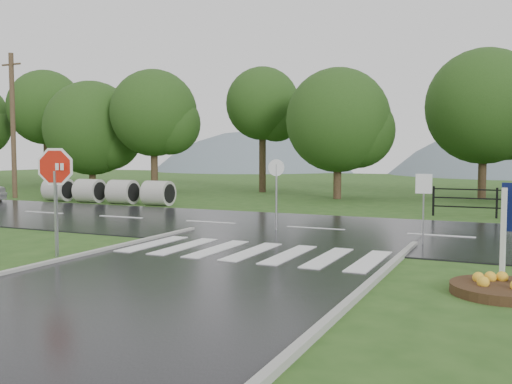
% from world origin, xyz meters
% --- Properties ---
extents(ground, '(120.00, 120.00, 0.00)m').
position_xyz_m(ground, '(0.00, 0.00, 0.00)').
color(ground, '#294D19').
rests_on(ground, ground).
extents(main_road, '(90.00, 8.00, 0.04)m').
position_xyz_m(main_road, '(0.00, 10.00, 0.00)').
color(main_road, black).
rests_on(main_road, ground).
extents(crosswalk, '(6.50, 2.80, 0.02)m').
position_xyz_m(crosswalk, '(0.00, 5.00, 0.06)').
color(crosswalk, silver).
rests_on(crosswalk, ground).
extents(hills, '(102.00, 48.00, 48.00)m').
position_xyz_m(hills, '(3.49, 65.00, -15.54)').
color(hills, slate).
rests_on(hills, ground).
extents(treeline, '(83.20, 5.20, 10.00)m').
position_xyz_m(treeline, '(1.00, 24.00, 0.00)').
color(treeline, '#1C3C12').
rests_on(treeline, ground).
extents(culvert_pipes, '(7.60, 1.20, 1.20)m').
position_xyz_m(culvert_pipes, '(-12.82, 15.00, 0.60)').
color(culvert_pipes, '#9E9B93').
rests_on(culvert_pipes, ground).
extents(stop_sign, '(1.23, 0.36, 2.86)m').
position_xyz_m(stop_sign, '(-4.21, 2.65, 1.98)').
color(stop_sign, '#939399').
rests_on(stop_sign, ground).
extents(flower_bed, '(1.80, 1.80, 0.36)m').
position_xyz_m(flower_bed, '(5.85, 3.14, 0.13)').
color(flower_bed, '#332111').
rests_on(flower_bed, ground).
extents(reg_sign_small, '(0.44, 0.07, 1.98)m').
position_xyz_m(reg_sign_small, '(3.74, 8.12, 1.42)').
color(reg_sign_small, '#939399').
rests_on(reg_sign_small, ground).
extents(reg_sign_round, '(0.55, 0.08, 2.35)m').
position_xyz_m(reg_sign_round, '(-1.02, 9.04, 1.47)').
color(reg_sign_round, '#939399').
rests_on(reg_sign_round, ground).
extents(utility_pole_west, '(1.44, 0.27, 8.07)m').
position_xyz_m(utility_pole_west, '(-19.66, 15.50, 4.10)').
color(utility_pole_west, '#473523').
rests_on(utility_pole_west, ground).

